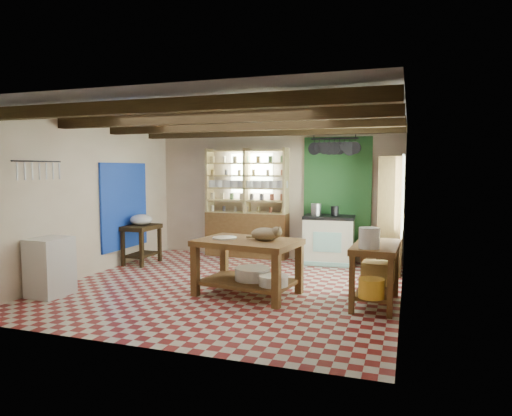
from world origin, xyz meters
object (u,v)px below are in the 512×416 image
(cat, at_px, (265,234))
(prep_table, at_px, (142,244))
(white_cabinet, at_px, (50,267))
(work_table, at_px, (248,267))
(stove, at_px, (329,240))
(right_counter, at_px, (376,274))

(cat, bearing_deg, prep_table, 153.25)
(white_cabinet, bearing_deg, work_table, 22.02)
(stove, height_order, right_counter, stove)
(prep_table, distance_m, right_counter, 4.56)
(stove, height_order, cat, cat)
(work_table, bearing_deg, cat, 11.31)
(prep_table, distance_m, white_cabinet, 2.30)
(work_table, height_order, white_cabinet, white_cabinet)
(stove, bearing_deg, prep_table, -164.76)
(prep_table, bearing_deg, work_table, -27.17)
(stove, relative_size, white_cabinet, 1.13)
(work_table, bearing_deg, right_counter, 11.73)
(stove, relative_size, prep_table, 1.28)
(work_table, bearing_deg, white_cabinet, -152.04)
(prep_table, bearing_deg, white_cabinet, -90.05)
(white_cabinet, height_order, right_counter, white_cabinet)
(prep_table, relative_size, right_counter, 0.65)
(stove, bearing_deg, cat, -104.28)
(white_cabinet, relative_size, right_counter, 0.73)
(stove, bearing_deg, work_table, -109.74)
(prep_table, xyz_separation_m, cat, (2.88, -1.36, 0.52))
(white_cabinet, distance_m, right_counter, 4.52)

